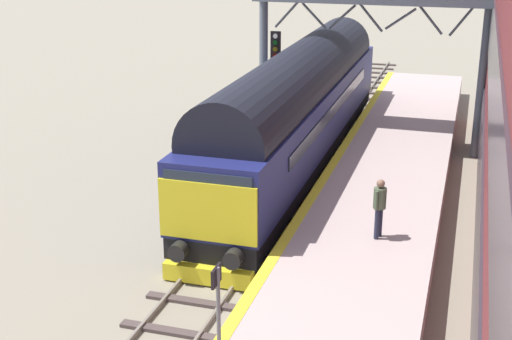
{
  "coord_description": "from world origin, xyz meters",
  "views": [
    {
      "loc": [
        6.1,
        -18.32,
        9.03
      ],
      "look_at": [
        0.2,
        1.11,
        1.99
      ],
      "focal_mm": 50.61,
      "sensor_mm": 36.0,
      "label": 1
    }
  ],
  "objects_px": {
    "diesel_locomotive": "(298,106)",
    "signal_post_mid": "(276,68)",
    "platform_number_sign": "(218,301)",
    "waiting_passenger": "(380,203)"
  },
  "relations": [
    {
      "from": "diesel_locomotive",
      "to": "signal_post_mid",
      "type": "height_order",
      "value": "diesel_locomotive"
    },
    {
      "from": "platform_number_sign",
      "to": "waiting_passenger",
      "type": "relative_size",
      "value": 1.24
    },
    {
      "from": "diesel_locomotive",
      "to": "signal_post_mid",
      "type": "relative_size",
      "value": 4.37
    },
    {
      "from": "signal_post_mid",
      "to": "platform_number_sign",
      "type": "bearing_deg",
      "value": -77.76
    },
    {
      "from": "platform_number_sign",
      "to": "diesel_locomotive",
      "type": "bearing_deg",
      "value": 97.8
    },
    {
      "from": "signal_post_mid",
      "to": "waiting_passenger",
      "type": "xyz_separation_m",
      "value": [
        6.22,
        -12.2,
        -0.98
      ]
    },
    {
      "from": "diesel_locomotive",
      "to": "platform_number_sign",
      "type": "relative_size",
      "value": 9.76
    },
    {
      "from": "signal_post_mid",
      "to": "platform_number_sign",
      "type": "height_order",
      "value": "signal_post_mid"
    },
    {
      "from": "diesel_locomotive",
      "to": "platform_number_sign",
      "type": "xyz_separation_m",
      "value": [
        1.98,
        -14.43,
        -0.14
      ]
    },
    {
      "from": "signal_post_mid",
      "to": "diesel_locomotive",
      "type": "bearing_deg",
      "value": -64.61
    }
  ]
}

